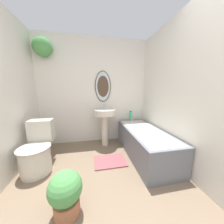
# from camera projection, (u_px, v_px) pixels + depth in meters

# --- Properties ---
(wall_back) EXTENTS (2.59, 0.35, 2.40)m
(wall_back) POSITION_uv_depth(u_px,v_px,m) (90.00, 88.00, 2.60)
(wall_back) COLOR silver
(wall_back) RESTS_ON ground_plane
(wall_right) EXTENTS (0.06, 2.51, 2.40)m
(wall_right) POSITION_uv_depth(u_px,v_px,m) (182.00, 93.00, 1.71)
(wall_right) COLOR silver
(wall_right) RESTS_ON ground_plane
(toilet) EXTENTS (0.45, 0.64, 0.75)m
(toilet) POSITION_uv_depth(u_px,v_px,m) (38.00, 151.00, 1.76)
(toilet) COLOR beige
(toilet) RESTS_ON ground_plane
(pedestal_sink) EXTENTS (0.47, 0.47, 0.93)m
(pedestal_sink) POSITION_uv_depth(u_px,v_px,m) (105.00, 119.00, 2.50)
(pedestal_sink) COLOR beige
(pedestal_sink) RESTS_ON ground_plane
(bathtub) EXTENTS (0.65, 1.52, 0.58)m
(bathtub) POSITION_uv_depth(u_px,v_px,m) (144.00, 141.00, 2.18)
(bathtub) COLOR slate
(bathtub) RESTS_ON ground_plane
(shampoo_bottle) EXTENTS (0.07, 0.07, 0.18)m
(shampoo_bottle) POSITION_uv_depth(u_px,v_px,m) (131.00, 115.00, 2.70)
(shampoo_bottle) COLOR #38B275
(shampoo_bottle) RESTS_ON bathtub
(potted_plant) EXTENTS (0.33, 0.33, 0.48)m
(potted_plant) POSITION_uv_depth(u_px,v_px,m) (66.00, 192.00, 1.10)
(potted_plant) COLOR #9E6042
(potted_plant) RESTS_ON ground_plane
(bath_mat) EXTENTS (0.55, 0.39, 0.02)m
(bath_mat) POSITION_uv_depth(u_px,v_px,m) (110.00, 161.00, 1.99)
(bath_mat) COLOR #934C51
(bath_mat) RESTS_ON ground_plane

